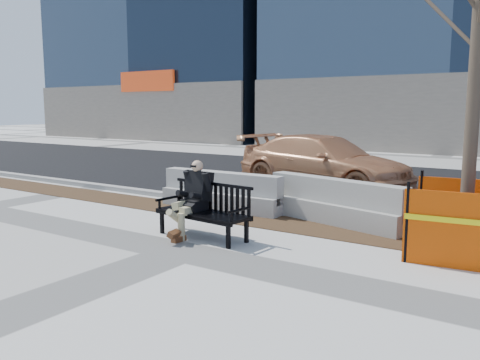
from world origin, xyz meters
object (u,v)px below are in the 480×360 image
object	(u,v)px
bench	(203,238)
sedan	(324,189)
seated_man	(195,235)
jersey_barrier_right	(334,223)
jersey_barrier_left	(222,209)
tree_fence	(463,256)

from	to	relation	value
bench	sedan	size ratio (longest dim) A/B	0.35
seated_man	jersey_barrier_right	distance (m)	2.91
sedan	jersey_barrier_left	bearing A→B (deg)	179.97
tree_fence	jersey_barrier_right	size ratio (longest dim) A/B	1.94
sedan	jersey_barrier_right	xyz separation A→B (m)	(1.93, -3.79, 0.00)
seated_man	jersey_barrier_left	world-z (taller)	seated_man
jersey_barrier_left	jersey_barrier_right	size ratio (longest dim) A/B	0.97
bench	tree_fence	size ratio (longest dim) A/B	0.30
sedan	jersey_barrier_left	xyz separation A→B (m)	(-0.75, -3.97, 0.00)
seated_man	sedan	world-z (taller)	sedan
sedan	jersey_barrier_right	world-z (taller)	sedan
jersey_barrier_right	tree_fence	bearing A→B (deg)	-6.93
sedan	bench	bearing A→B (deg)	-165.18
tree_fence	sedan	bearing A→B (deg)	133.41
seated_man	jersey_barrier_left	xyz separation A→B (m)	(-0.95, 2.16, 0.00)
seated_man	sedan	bearing A→B (deg)	97.12
tree_fence	sedan	size ratio (longest dim) A/B	1.15
tree_fence	seated_man	bearing A→B (deg)	-162.66
tree_fence	sedan	xyz separation A→B (m)	(-4.52, 4.78, 0.00)
jersey_barrier_left	sedan	bearing A→B (deg)	78.49
bench	jersey_barrier_left	distance (m)	2.54
seated_man	tree_fence	world-z (taller)	tree_fence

